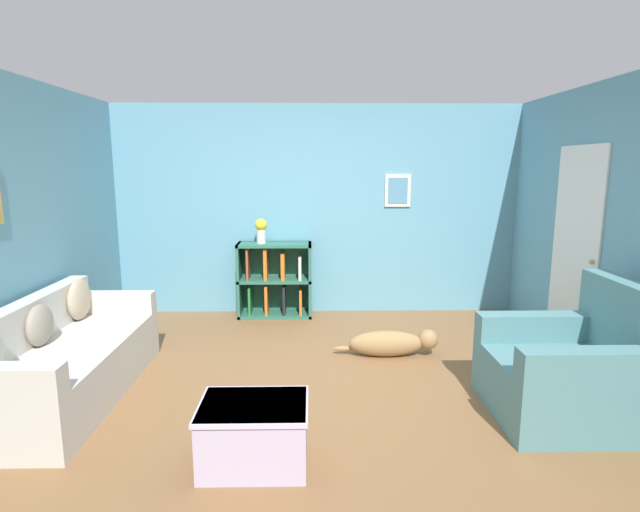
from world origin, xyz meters
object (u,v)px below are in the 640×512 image
(bookshelf, at_px, (275,280))
(recliner_chair, at_px, (573,371))
(coffee_table, at_px, (254,432))
(vase, at_px, (261,229))
(dog, at_px, (392,343))
(couch, at_px, (63,360))

(bookshelf, distance_m, recliner_chair, 3.54)
(coffee_table, xyz_separation_m, vase, (-0.25, 3.16, 0.87))
(vase, bearing_deg, dog, -44.27)
(couch, distance_m, dog, 2.92)
(bookshelf, relative_size, dog, 0.89)
(couch, bearing_deg, recliner_chair, -5.38)
(coffee_table, relative_size, vase, 2.25)
(bookshelf, height_order, vase, vase)
(couch, relative_size, bookshelf, 2.14)
(recliner_chair, distance_m, coffee_table, 2.38)
(coffee_table, bearing_deg, dog, 57.16)
(couch, distance_m, recliner_chair, 3.96)
(couch, relative_size, recliner_chair, 1.89)
(bookshelf, distance_m, dog, 1.90)
(vase, bearing_deg, couch, -122.18)
(vase, bearing_deg, coffee_table, -85.49)
(recliner_chair, relative_size, dog, 1.01)
(bookshelf, xyz_separation_m, dog, (1.25, -1.39, -0.32))
(coffee_table, relative_size, dog, 0.66)
(bookshelf, height_order, dog, bookshelf)
(vase, bearing_deg, recliner_chair, -45.26)
(coffee_table, height_order, vase, vase)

